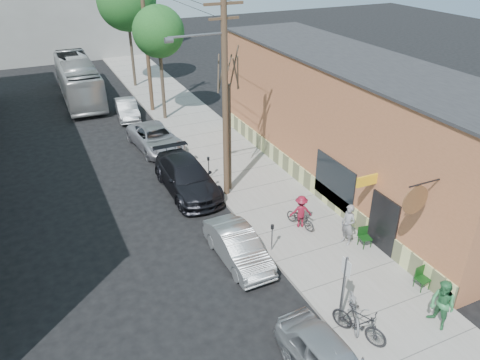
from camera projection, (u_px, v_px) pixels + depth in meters
name	position (u px, v px, depth m)	size (l,w,h in m)	color
ground	(231.00, 278.00, 18.36)	(120.00, 120.00, 0.00)	black
sidewalk	(221.00, 152.00, 28.70)	(4.50, 58.00, 0.15)	gray
cafe_building	(350.00, 123.00, 24.14)	(6.60, 20.20, 6.61)	#AB633F
sign_post	(344.00, 285.00, 15.27)	(0.07, 0.45, 2.80)	slate
parking_meter_near	(272.00, 233.00, 19.37)	(0.14, 0.14, 1.24)	slate
parking_meter_far	(209.00, 164.00, 25.12)	(0.14, 0.14, 1.24)	slate
utility_pole_near	(224.00, 94.00, 21.53)	(3.57, 0.28, 10.00)	#503A28
utility_pole_far	(146.00, 39.00, 32.77)	(1.80, 0.28, 10.00)	#503A28
tree_bare	(229.00, 139.00, 23.19)	(0.24, 0.24, 5.56)	#44392C
tree_leafy_mid	(158.00, 32.00, 30.86)	(3.43, 3.43, 7.75)	#44392C
tree_leafy_far	(126.00, 1.00, 37.51)	(4.75, 4.75, 9.31)	#44392C
patio_chair_a	(365.00, 238.00, 19.77)	(0.50, 0.50, 0.88)	#0F3610
patio_chair_b	(423.00, 279.00, 17.42)	(0.50, 0.50, 0.88)	#0F3610
patron_grey	(348.00, 225.00, 19.76)	(0.68, 0.45, 1.87)	gray
patron_green	(442.00, 305.00, 15.53)	(0.90, 0.70, 1.86)	#317B46
cyclist	(301.00, 211.00, 20.98)	(1.00, 0.58, 1.55)	maroon
cyclist_bike	(300.00, 218.00, 21.14)	(0.56, 1.61, 0.85)	black
parked_bike_a	(359.00, 323.00, 15.26)	(0.56, 2.00, 1.20)	black
parked_bike_b	(355.00, 309.00, 15.93)	(0.68, 1.95, 1.02)	slate
car_1	(238.00, 247.00, 19.06)	(1.44, 4.14, 1.36)	#A9ADB0
car_2	(187.00, 177.00, 24.16)	(2.30, 5.66, 1.64)	black
car_3	(156.00, 138.00, 28.95)	(2.34, 5.06, 1.41)	#AEAEB6
car_4	(127.00, 109.00, 33.85)	(1.40, 4.01, 1.32)	#9CA0A3
bus	(78.00, 80.00, 37.35)	(2.61, 11.17, 3.11)	silver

